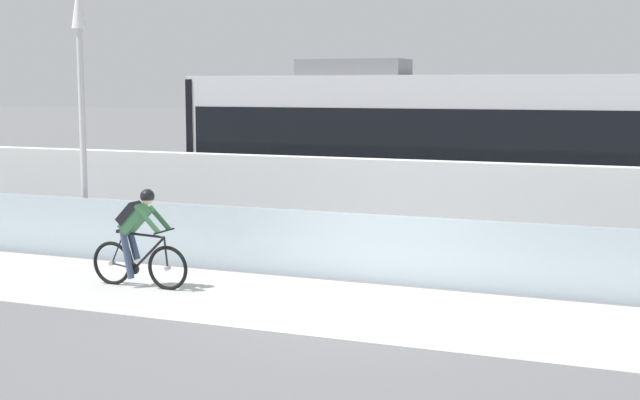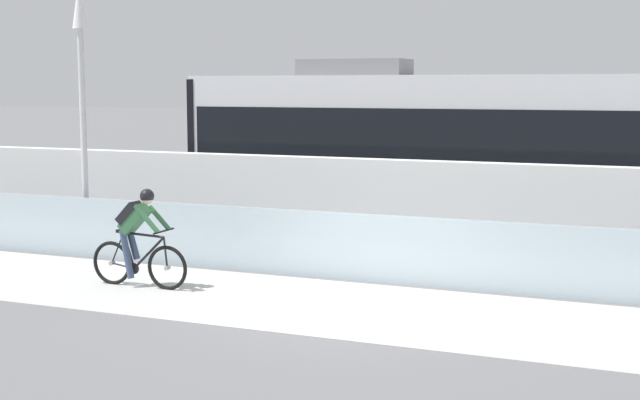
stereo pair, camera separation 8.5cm
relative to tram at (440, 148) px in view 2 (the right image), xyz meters
name	(u,v)px [view 2 (the right image)]	position (x,y,z in m)	size (l,w,h in m)	color
ground_plane	(349,308)	(0.49, -6.85, -1.89)	(200.00, 200.00, 0.00)	slate
bike_path_deck	(349,308)	(0.49, -6.85, -1.89)	(32.00, 3.20, 0.01)	beige
glass_parapet	(389,249)	(0.49, -5.00, -1.33)	(32.00, 0.05, 1.13)	silver
concrete_barrier_wall	(420,212)	(0.49, -3.20, -0.95)	(32.00, 0.36, 1.89)	white
tram_rail_near	(452,241)	(0.49, -0.72, -1.89)	(32.00, 0.08, 0.01)	#595654
tram_rail_far	(468,231)	(0.49, 0.72, -1.89)	(32.00, 0.08, 0.01)	#595654
tram	(440,148)	(0.00, 0.00, 0.00)	(11.06, 2.54, 3.81)	silver
cyclist_on_bike	(138,238)	(-3.13, -6.85, -1.09)	(1.77, 0.58, 1.61)	black
lamp_post_antenna	(82,82)	(-5.76, -4.70, 1.40)	(0.28, 0.28, 5.20)	gray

